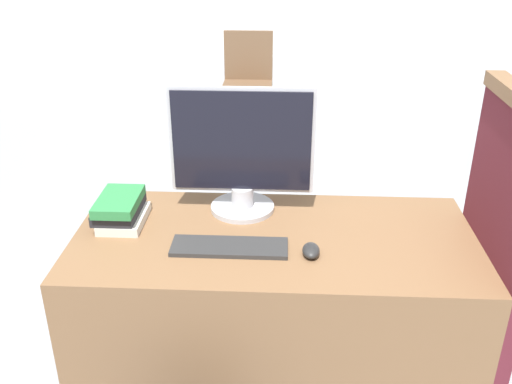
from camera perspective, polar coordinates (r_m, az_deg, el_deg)
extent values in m
cube|color=brown|center=(2.33, 1.74, -12.13)|extent=(1.50, 0.71, 0.72)
cube|color=#5B1E28|center=(2.24, 22.12, -7.66)|extent=(0.05, 0.57, 1.25)
cylinder|color=#B7B7BC|center=(2.30, -1.36, -1.54)|extent=(0.26, 0.26, 0.02)
cylinder|color=#B7B7BC|center=(2.28, -1.37, -0.44)|extent=(0.09, 0.09, 0.08)
cube|color=#B7B7BC|center=(2.19, -1.43, 5.16)|extent=(0.56, 0.01, 0.42)
cube|color=black|center=(2.19, -1.44, 5.11)|extent=(0.53, 0.02, 0.39)
cube|color=#2D2D2D|center=(2.04, -2.67, -5.51)|extent=(0.42, 0.13, 0.02)
ellipsoid|color=#262626|center=(2.01, 5.52, -5.84)|extent=(0.06, 0.10, 0.04)
cube|color=silver|center=(2.26, -13.06, -2.59)|extent=(0.16, 0.23, 0.04)
cube|color=#232328|center=(2.26, -13.54, -1.62)|extent=(0.16, 0.24, 0.04)
cube|color=#2D7F42|center=(2.23, -13.57, -0.92)|extent=(0.15, 0.24, 0.04)
cylinder|color=brown|center=(5.06, -3.18, 7.42)|extent=(0.04, 0.04, 0.40)
cylinder|color=brown|center=(5.04, 1.16, 7.36)|extent=(0.04, 0.04, 0.40)
cylinder|color=brown|center=(5.42, -2.76, 8.68)|extent=(0.04, 0.04, 0.40)
cylinder|color=brown|center=(5.40, 1.30, 8.63)|extent=(0.04, 0.04, 0.40)
cube|color=brown|center=(5.17, -0.89, 10.40)|extent=(0.44, 0.44, 0.05)
cube|color=brown|center=(5.30, -0.76, 13.51)|extent=(0.44, 0.04, 0.44)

